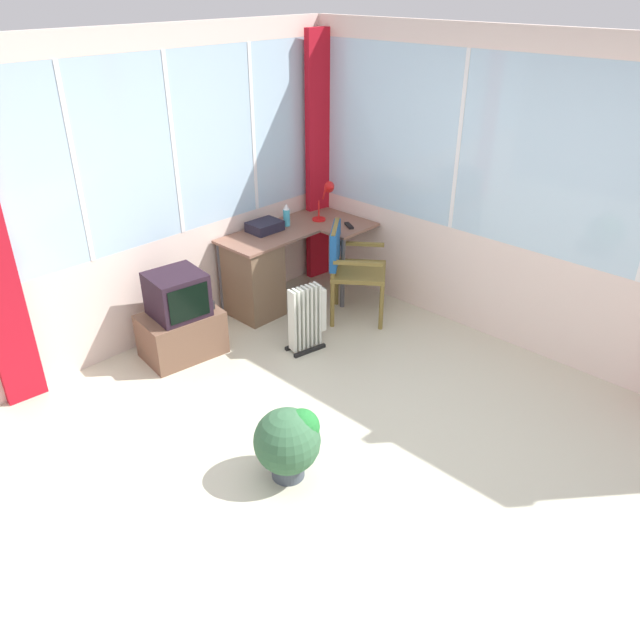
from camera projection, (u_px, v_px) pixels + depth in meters
name	position (u px, v px, depth m)	size (l,w,h in m)	color
ground	(360.00, 471.00, 4.10)	(5.21, 5.78, 0.06)	beige
north_window_panel	(132.00, 201.00, 4.94)	(4.21, 0.07, 2.51)	beige
east_window_panel	(544.00, 206.00, 4.82)	(0.07, 4.78, 2.51)	beige
curtain_corner	(319.00, 162.00, 6.15)	(0.29, 0.07, 2.41)	red
desk	(259.00, 273.00, 5.79)	(1.39, 0.82, 0.73)	#855B49
desk_lamp	(328.00, 195.00, 5.96)	(0.23, 0.20, 0.38)	red
tv_remote	(349.00, 226.00, 5.90)	(0.04, 0.15, 0.02)	black
spray_bottle	(287.00, 215.00, 5.88)	(0.06, 0.06, 0.22)	#45B4D0
paper_tray	(265.00, 226.00, 5.79)	(0.30, 0.23, 0.09)	#221F2F
wooden_armchair	(346.00, 260.00, 5.63)	(0.67, 0.67, 0.89)	olive
tv_on_stand	(181.00, 320.00, 5.15)	(0.69, 0.52, 0.74)	brown
space_heater	(308.00, 318.00, 5.25)	(0.37, 0.23, 0.59)	silver
potted_plant	(289.00, 441.00, 3.89)	(0.42, 0.42, 0.49)	#414954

